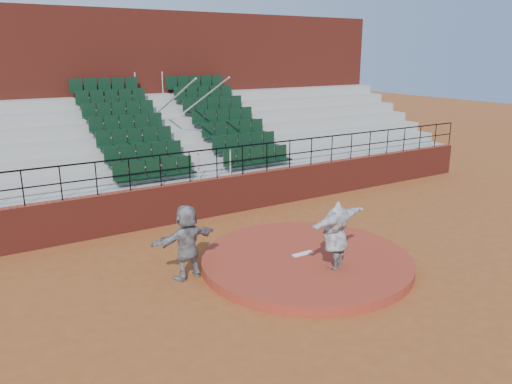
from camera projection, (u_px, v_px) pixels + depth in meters
ground at (306, 265)px, 13.12m from camera, size 90.00×90.00×0.00m
pitchers_mound at (306, 261)px, 13.09m from camera, size 5.50×5.50×0.25m
pitching_rubber at (303, 254)px, 13.17m from camera, size 0.60×0.15×0.03m
boundary_wall at (218, 196)px, 17.04m from camera, size 24.00×0.30×1.30m
wall_railing at (217, 157)px, 16.67m from camera, size 24.04×0.05×1.03m
seating_deck at (175, 156)px, 19.81m from camera, size 24.00×5.97×4.63m
press_box_facade at (138, 95)px, 22.48m from camera, size 24.00×3.00×7.10m
pitcher at (336, 235)px, 12.10m from camera, size 2.20×1.10×1.72m
fielder at (187, 242)px, 12.15m from camera, size 1.81×0.79×1.88m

